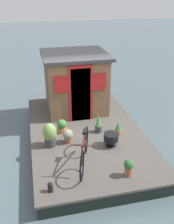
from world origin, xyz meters
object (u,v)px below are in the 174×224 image
at_px(potted_plant_fern, 129,167).
at_px(potted_plant_rosemary, 62,126).
at_px(potted_plant_sage, 68,136).
at_px(potted_plant_ivy, 50,135).
at_px(potted_plant_basil, 118,129).
at_px(houseboat_cabin, 75,82).
at_px(mooring_bollard, 50,187).
at_px(charcoal_grill, 111,137).
at_px(bicycle, 84,150).
at_px(potted_plant_geranium, 98,124).

relative_size(potted_plant_fern, potted_plant_rosemary, 1.10).
bearing_deg(potted_plant_rosemary, potted_plant_sage, -172.32).
xyz_separation_m(potted_plant_rosemary, potted_plant_ivy, (-0.64, 0.40, 0.14)).
height_order(potted_plant_basil, potted_plant_sage, same).
bearing_deg(potted_plant_basil, potted_plant_rosemary, 72.09).
bearing_deg(houseboat_cabin, potted_plant_rosemary, 155.15).
relative_size(houseboat_cabin, potted_plant_rosemary, 5.30).
xyz_separation_m(houseboat_cabin, potted_plant_rosemary, (-1.48, 0.69, -0.79)).
xyz_separation_m(houseboat_cabin, mooring_bollard, (-3.83, 1.26, -0.85)).
height_order(potted_plant_sage, charcoal_grill, potted_plant_sage).
xyz_separation_m(potted_plant_basil, charcoal_grill, (-0.51, 0.38, 0.07)).
bearing_deg(charcoal_grill, bicycle, 124.51).
xyz_separation_m(charcoal_grill, mooring_bollard, (-1.34, 1.74, -0.13)).
bearing_deg(potted_plant_sage, potted_plant_fern, -146.38).
height_order(potted_plant_geranium, charcoal_grill, potted_plant_geranium).
bearing_deg(mooring_bollard, potted_plant_fern, -86.77).
xyz_separation_m(potted_plant_geranium, potted_plant_rosemary, (0.25, 1.03, -0.09)).
distance_m(houseboat_cabin, potted_plant_sage, 2.30).
distance_m(potted_plant_rosemary, potted_plant_ivy, 0.76).
xyz_separation_m(houseboat_cabin, potted_plant_geranium, (-1.73, -0.34, -0.70)).
bearing_deg(bicycle, potted_plant_fern, -127.24).
xyz_separation_m(bicycle, potted_plant_ivy, (0.96, 0.72, -0.05)).
distance_m(bicycle, potted_plant_ivy, 1.20).
relative_size(potted_plant_basil, potted_plant_rosemary, 1.00).
bearing_deg(potted_plant_rosemary, bicycle, -168.75).
xyz_separation_m(houseboat_cabin, potted_plant_sage, (-2.08, 0.61, -0.76)).
distance_m(potted_plant_basil, potted_plant_sage, 1.47).
height_order(houseboat_cabin, potted_plant_geranium, houseboat_cabin).
distance_m(bicycle, potted_plant_fern, 1.09).
bearing_deg(potted_plant_ivy, potted_plant_fern, -135.60).
xyz_separation_m(potted_plant_sage, charcoal_grill, (-0.41, -1.09, 0.04)).
bearing_deg(potted_plant_ivy, houseboat_cabin, -27.15).
distance_m(potted_plant_fern, potted_plant_basil, 1.79).
distance_m(bicycle, potted_plant_sage, 1.04).
height_order(potted_plant_ivy, charcoal_grill, potted_plant_ivy).
height_order(potted_plant_rosemary, mooring_bollard, potted_plant_rosemary).
bearing_deg(potted_plant_sage, potted_plant_geranium, -69.74).
height_order(potted_plant_sage, mooring_bollard, potted_plant_sage).
xyz_separation_m(houseboat_cabin, bicycle, (-3.08, 0.37, -0.60)).
relative_size(potted_plant_basil, charcoal_grill, 1.00).
bearing_deg(potted_plant_geranium, mooring_bollard, 142.69).
bearing_deg(potted_plant_rosemary, charcoal_grill, -130.77).
relative_size(houseboat_cabin, potted_plant_fern, 4.83).
distance_m(houseboat_cabin, potted_plant_fern, 3.83).
bearing_deg(potted_plant_geranium, charcoal_grill, -169.65).
relative_size(potted_plant_ivy, mooring_bollard, 2.84).
height_order(potted_plant_ivy, mooring_bollard, potted_plant_ivy).
bearing_deg(potted_plant_geranium, potted_plant_sage, 110.26).
height_order(potted_plant_fern, potted_plant_geranium, potted_plant_geranium).
height_order(potted_plant_basil, charcoal_grill, potted_plant_basil).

